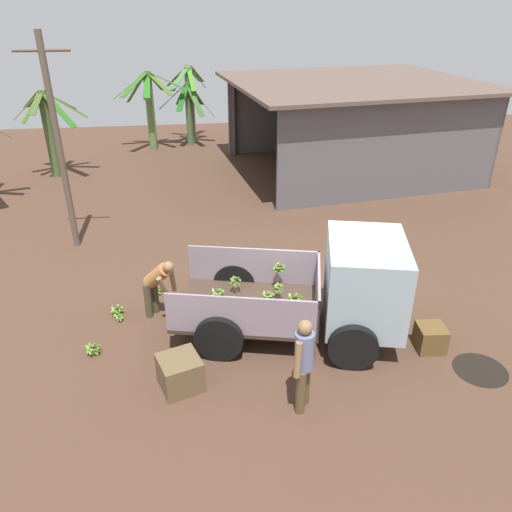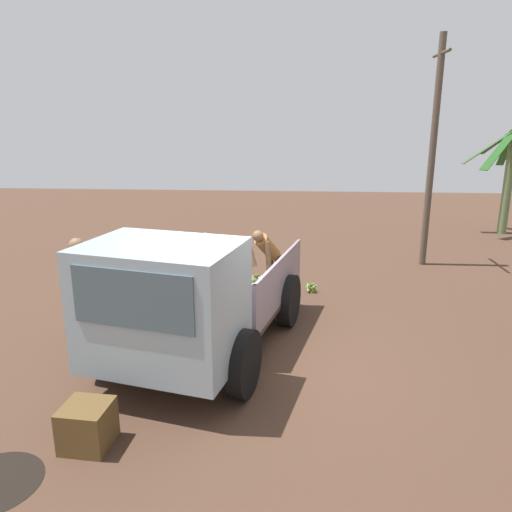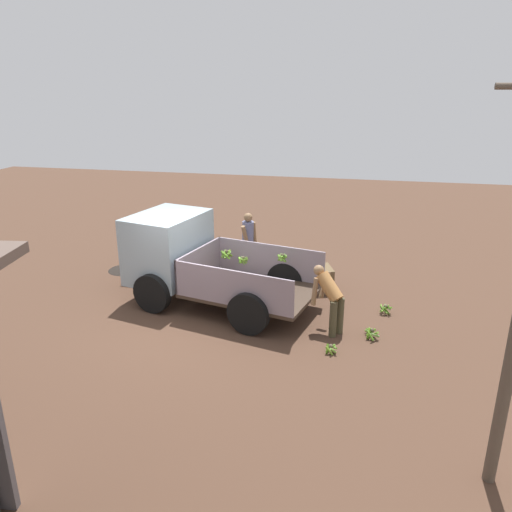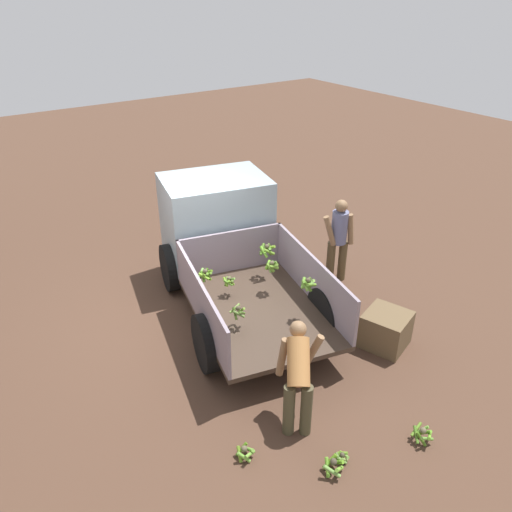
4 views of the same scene
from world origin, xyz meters
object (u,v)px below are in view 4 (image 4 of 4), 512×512
(person_worker_loading, at_px, (298,374))
(banana_bunch_on_ground_1, at_px, (422,434))
(cargo_truck, at_px, (223,234))
(wooden_crate_0, at_px, (386,330))
(person_foreground_visitor, at_px, (339,237))
(banana_bunch_on_ground_3, at_px, (342,457))
(banana_bunch_on_ground_2, at_px, (333,465))
(banana_bunch_on_ground_0, at_px, (245,452))
(wooden_crate_1, at_px, (213,233))

(person_worker_loading, xyz_separation_m, banana_bunch_on_ground_1, (-1.21, -1.11, -0.68))
(cargo_truck, height_order, banana_bunch_on_ground_1, cargo_truck)
(wooden_crate_0, bearing_deg, person_foreground_visitor, -20.60)
(person_worker_loading, bearing_deg, cargo_truck, 19.38)
(person_worker_loading, relative_size, banana_bunch_on_ground_3, 7.31)
(banana_bunch_on_ground_2, relative_size, banana_bunch_on_ground_3, 1.54)
(person_worker_loading, height_order, banana_bunch_on_ground_0, person_worker_loading)
(cargo_truck, bearing_deg, wooden_crate_1, -9.90)
(cargo_truck, relative_size, banana_bunch_on_ground_2, 15.86)
(cargo_truck, height_order, person_foreground_visitor, cargo_truck)
(banana_bunch_on_ground_2, bearing_deg, banana_bunch_on_ground_3, -74.67)
(banana_bunch_on_ground_2, height_order, wooden_crate_0, wooden_crate_0)
(banana_bunch_on_ground_2, height_order, banana_bunch_on_ground_3, banana_bunch_on_ground_2)
(banana_bunch_on_ground_1, bearing_deg, banana_bunch_on_ground_3, 71.18)
(person_worker_loading, distance_m, banana_bunch_on_ground_3, 1.13)
(cargo_truck, xyz_separation_m, banana_bunch_on_ground_1, (-4.75, -0.06, -0.95))
(banana_bunch_on_ground_1, bearing_deg, banana_bunch_on_ground_2, 76.50)
(person_foreground_visitor, xyz_separation_m, banana_bunch_on_ground_0, (-2.53, 3.87, -0.84))
(person_worker_loading, bearing_deg, banana_bunch_on_ground_3, -140.64)
(cargo_truck, relative_size, banana_bunch_on_ground_0, 18.51)
(wooden_crate_0, bearing_deg, cargo_truck, 20.35)
(person_foreground_visitor, relative_size, banana_bunch_on_ground_0, 6.77)
(banana_bunch_on_ground_3, distance_m, wooden_crate_0, 2.52)
(person_worker_loading, xyz_separation_m, wooden_crate_0, (0.43, -2.21, -0.52))
(person_worker_loading, xyz_separation_m, banana_bunch_on_ground_0, (-0.12, 0.92, -0.71))
(cargo_truck, xyz_separation_m, person_worker_loading, (-3.54, 1.06, -0.27))
(person_foreground_visitor, bearing_deg, wooden_crate_0, 8.88)
(banana_bunch_on_ground_1, xyz_separation_m, wooden_crate_1, (6.39, -0.65, 0.11))
(wooden_crate_0, xyz_separation_m, wooden_crate_1, (4.74, 0.45, -0.05))
(cargo_truck, height_order, banana_bunch_on_ground_3, cargo_truck)
(banana_bunch_on_ground_2, xyz_separation_m, wooden_crate_1, (6.08, -1.92, 0.12))
(banana_bunch_on_ground_3, bearing_deg, wooden_crate_0, -59.24)
(person_worker_loading, relative_size, banana_bunch_on_ground_1, 4.85)
(person_foreground_visitor, distance_m, wooden_crate_0, 2.21)
(person_foreground_visitor, relative_size, wooden_crate_1, 3.31)
(person_worker_loading, height_order, banana_bunch_on_ground_3, person_worker_loading)
(person_worker_loading, bearing_deg, banana_bunch_on_ground_1, -101.51)
(person_foreground_visitor, xyz_separation_m, banana_bunch_on_ground_3, (-3.26, 2.90, -0.87))
(banana_bunch_on_ground_0, relative_size, wooden_crate_1, 0.49)
(banana_bunch_on_ground_1, distance_m, wooden_crate_0, 1.98)
(banana_bunch_on_ground_2, xyz_separation_m, wooden_crate_0, (1.34, -2.37, 0.17))
(wooden_crate_0, bearing_deg, banana_bunch_on_ground_1, 146.32)
(wooden_crate_1, bearing_deg, banana_bunch_on_ground_2, 162.47)
(banana_bunch_on_ground_0, distance_m, banana_bunch_on_ground_3, 1.21)
(wooden_crate_1, bearing_deg, person_worker_loading, 161.18)
(person_foreground_visitor, xyz_separation_m, banana_bunch_on_ground_1, (-3.62, 1.84, -0.81))
(wooden_crate_0, bearing_deg, banana_bunch_on_ground_2, 119.55)
(banana_bunch_on_ground_0, bearing_deg, wooden_crate_1, -26.83)
(banana_bunch_on_ground_3, xyz_separation_m, wooden_crate_1, (6.02, -1.71, 0.17))
(person_worker_loading, bearing_deg, person_foreground_visitor, -14.79)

